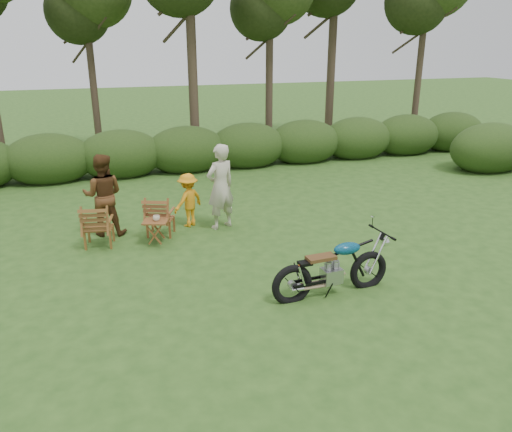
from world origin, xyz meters
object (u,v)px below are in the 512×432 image
object	(u,v)px
adult_b	(107,234)
child	(189,226)
cup	(156,218)
motorcycle	(330,293)
lawn_chair_left	(100,245)
lawn_chair_right	(162,235)
side_table	(156,233)
adult_a	(221,227)

from	to	relation	value
adult_b	child	bearing A→B (deg)	-169.75
child	cup	bearing A→B (deg)	13.74
motorcycle	lawn_chair_left	bearing A→B (deg)	133.64
motorcycle	lawn_chair_right	xyz separation A→B (m)	(-2.20, 3.47, 0.00)
lawn_chair_right	child	size ratio (longest dim) A/B	0.73
lawn_chair_right	side_table	bearing A→B (deg)	94.40
side_table	adult_a	distance (m)	1.59
lawn_chair_left	adult_a	bearing A→B (deg)	-163.91
side_table	child	bearing A→B (deg)	45.90
cup	child	xyz separation A→B (m)	(0.81, 0.87, -0.56)
cup	lawn_chair_left	bearing A→B (deg)	163.68
adult_a	child	bearing A→B (deg)	-47.42
lawn_chair_right	adult_b	xyz separation A→B (m)	(-1.08, 0.41, 0.00)
cup	adult_b	distance (m)	1.44
lawn_chair_right	motorcycle	bearing A→B (deg)	144.76
motorcycle	side_table	distance (m)	3.79
cup	adult_a	world-z (taller)	adult_a
lawn_chair_left	lawn_chair_right	bearing A→B (deg)	-159.78
motorcycle	adult_b	world-z (taller)	adult_b
motorcycle	child	size ratio (longest dim) A/B	1.65
lawn_chair_left	adult_b	distance (m)	0.63
child	motorcycle	bearing A→B (deg)	78.77
cup	adult_a	distance (m)	1.65
lawn_chair_right	adult_a	size ratio (longest dim) A/B	0.47
lawn_chair_left	adult_a	distance (m)	2.56
lawn_chair_left	cup	xyz separation A→B (m)	(1.10, -0.32, 0.56)
lawn_chair_right	adult_a	world-z (taller)	adult_a
motorcycle	lawn_chair_right	distance (m)	4.11
motorcycle	cup	world-z (taller)	cup
cup	adult_a	size ratio (longest dim) A/B	0.07
motorcycle	child	xyz separation A→B (m)	(-1.53, 3.81, 0.00)
lawn_chair_right	cup	distance (m)	0.78
motorcycle	child	bearing A→B (deg)	109.03
lawn_chair_right	cup	size ratio (longest dim) A/B	6.32
lawn_chair_right	side_table	xyz separation A→B (m)	(-0.16, -0.51, 0.25)
lawn_chair_left	motorcycle	bearing A→B (deg)	147.75
motorcycle	adult_a	distance (m)	3.60
motorcycle	adult_a	xyz separation A→B (m)	(-0.89, 3.49, 0.00)
lawn_chair_left	side_table	size ratio (longest dim) A/B	1.74
side_table	child	world-z (taller)	child
lawn_chair_right	lawn_chair_left	world-z (taller)	lawn_chair_left
lawn_chair_left	cup	distance (m)	1.28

